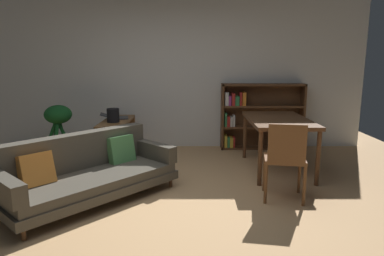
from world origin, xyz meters
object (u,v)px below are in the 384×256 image
at_px(fabric_couch, 87,171).
at_px(bookshelf, 258,116).
at_px(desk_speaker, 114,115).
at_px(open_laptop, 117,117).
at_px(media_console, 118,139).
at_px(potted_floor_plant, 59,125).
at_px(dining_table, 279,124).
at_px(dining_chair_near, 286,156).

bearing_deg(fabric_couch, bookshelf, 44.74).
xyz_separation_m(desk_speaker, bookshelf, (2.39, 0.80, -0.14)).
xyz_separation_m(fabric_couch, open_laptop, (-0.07, 1.91, 0.31)).
distance_m(fabric_couch, media_console, 1.72).
bearing_deg(potted_floor_plant, media_console, 6.28).
bearing_deg(bookshelf, dining_table, -87.63).
xyz_separation_m(potted_floor_plant, bookshelf, (3.28, 0.72, 0.03)).
xyz_separation_m(fabric_couch, media_console, (-0.02, 1.72, -0.01)).
bearing_deg(media_console, potted_floor_plant, -173.72).
relative_size(media_console, desk_speaker, 5.35).
bearing_deg(media_console, dining_table, -15.39).
bearing_deg(open_laptop, media_console, -76.67).
bearing_deg(fabric_couch, dining_chair_near, -1.57).
height_order(media_console, potted_floor_plant, potted_floor_plant).
distance_m(open_laptop, dining_chair_near, 3.03).
bearing_deg(bookshelf, dining_chair_near, -93.11).
relative_size(dining_table, bookshelf, 0.94).
relative_size(potted_floor_plant, dining_table, 0.64).
bearing_deg(media_console, bookshelf, 14.59).
distance_m(fabric_couch, open_laptop, 1.94).
height_order(potted_floor_plant, dining_table, potted_floor_plant).
relative_size(fabric_couch, dining_table, 1.44).
relative_size(open_laptop, potted_floor_plant, 0.57).
bearing_deg(fabric_couch, desk_speaker, 91.06).
distance_m(media_console, potted_floor_plant, 0.93).
bearing_deg(potted_floor_plant, fabric_couch, -60.52).
relative_size(potted_floor_plant, bookshelf, 0.60).
xyz_separation_m(open_laptop, potted_floor_plant, (-0.85, -0.29, -0.08)).
height_order(media_console, bookshelf, bookshelf).
relative_size(fabric_couch, desk_speaker, 9.16).
xyz_separation_m(media_console, desk_speaker, (-0.01, -0.18, 0.41)).
relative_size(potted_floor_plant, dining_chair_near, 0.97).
height_order(media_console, dining_table, dining_table).
distance_m(open_laptop, dining_table, 2.63).
distance_m(potted_floor_plant, bookshelf, 3.36).
relative_size(open_laptop, dining_table, 0.36).
height_order(media_console, desk_speaker, desk_speaker).
relative_size(open_laptop, desk_speaker, 2.31).
bearing_deg(fabric_couch, dining_table, 23.47).
height_order(fabric_couch, open_laptop, fabric_couch).
bearing_deg(dining_table, open_laptop, 160.91).
xyz_separation_m(desk_speaker, dining_chair_near, (2.26, -1.61, -0.20)).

